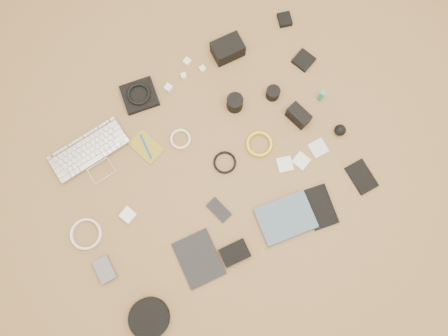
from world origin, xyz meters
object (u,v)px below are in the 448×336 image
dslr_camera (228,49)px  laptop (95,159)px  phone (219,210)px  tablet (199,259)px  paperback (294,237)px  headphone_case (149,318)px

dslr_camera → laptop: bearing=-164.9°
laptop → phone: (0.38, -0.51, -0.01)m
tablet → paperback: bearing=-12.5°
tablet → phone: size_ratio=1.98×
laptop → tablet: laptop is taller
phone → paperback: (0.23, -0.29, 0.01)m
paperback → headphone_case: bearing=97.1°
tablet → paperback: size_ratio=0.91×
dslr_camera → tablet: bearing=-123.6°
tablet → dslr_camera: bearing=57.5°
laptop → tablet: 0.68m
dslr_camera → tablet: (-0.64, -0.80, -0.04)m
tablet → laptop: bearing=112.2°
dslr_camera → tablet: 1.02m
phone → laptop: bearing=113.9°
laptop → paperback: size_ratio=1.49×
laptop → tablet: bearing=-76.4°
laptop → dslr_camera: bearing=7.6°
tablet → paperback: paperback is taller
tablet → paperback: 0.44m
headphone_case → paperback: 0.74m
dslr_camera → headphone_case: bearing=-131.4°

